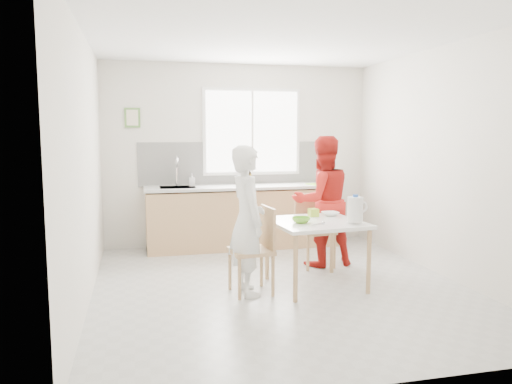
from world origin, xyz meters
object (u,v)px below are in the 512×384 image
person_white (247,220)px  milk_jug (356,209)px  bowl_green (301,220)px  wine_bottle_a (243,174)px  bowl_white (330,214)px  wine_bottle_b (249,174)px  chair_far (313,226)px  chair_left (257,246)px  person_red (322,201)px  dining_table (316,228)px

person_white → milk_jug: 1.15m
bowl_green → person_white: bearing=-179.6°
person_white → wine_bottle_a: person_white is taller
person_white → milk_jug: bearing=-104.1°
bowl_white → wine_bottle_b: wine_bottle_b is taller
chair_far → person_white: person_white is taller
chair_left → bowl_white: chair_left is taller
chair_far → wine_bottle_b: wine_bottle_b is taller
chair_far → wine_bottle_a: wine_bottle_a is taller
person_red → wine_bottle_b: bearing=-69.6°
person_red → milk_jug: (-0.03, -1.07, 0.06)m
bowl_white → wine_bottle_b: bearing=106.0°
wine_bottle_a → person_red: bearing=-59.0°
person_red → bowl_white: (-0.11, -0.54, -0.07)m
chair_left → bowl_green: (0.48, -0.01, 0.26)m
dining_table → bowl_green: (-0.19, -0.07, 0.11)m
milk_jug → wine_bottle_a: 2.44m
dining_table → chair_far: 0.90m
wine_bottle_b → bowl_green: bearing=-88.1°
chair_left → milk_jug: milk_jug is taller
chair_left → chair_far: size_ratio=1.00×
wine_bottle_b → chair_left: bearing=-100.3°
person_white → person_red: size_ratio=0.95×
chair_left → bowl_white: (0.95, 0.34, 0.25)m
chair_far → milk_jug: bearing=-91.3°
chair_left → chair_far: 1.32m
chair_far → milk_jug: (0.07, -1.10, 0.39)m
dining_table → wine_bottle_b: size_ratio=3.44×
chair_left → chair_far: chair_left is taller
bowl_green → wine_bottle_a: size_ratio=0.62×
dining_table → chair_left: bearing=-174.8°
wine_bottle_a → person_white: bearing=-100.9°
chair_far → bowl_white: 0.62m
person_red → wine_bottle_a: person_red is taller
bowl_green → bowl_white: size_ratio=1.03×
bowl_green → chair_far: bearing=62.9°
chair_far → bowl_green: (-0.47, -0.92, 0.26)m
person_white → wine_bottle_a: size_ratio=4.89×
chair_far → person_white: size_ratio=0.58×
person_red → bowl_white: size_ratio=8.60×
dining_table → wine_bottle_b: (-0.27, 2.18, 0.41)m
dining_table → person_red: 0.92m
person_white → bowl_white: person_white is taller
chair_far → bowl_white: (0.00, -0.57, 0.25)m
dining_table → person_red: person_red is taller
chair_far → bowl_green: 1.06m
milk_jug → wine_bottle_b: size_ratio=0.97×
chair_left → wine_bottle_a: bearing=166.7°
bowl_green → wine_bottle_a: 2.18m
dining_table → milk_jug: size_ratio=3.55×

